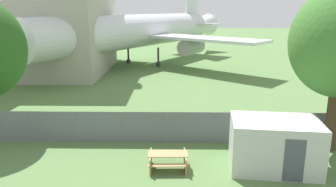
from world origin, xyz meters
name	(u,v)px	position (x,y,z in m)	size (l,w,h in m)	color
hangar_building	(5,13)	(-18.62, 31.71, 6.68)	(22.27, 14.11, 14.92)	#ADA899
perimeter_fence	(168,127)	(0.00, 10.99, 0.87)	(56.07, 0.07, 1.74)	slate
airplane	(137,31)	(-4.30, 35.63, 4.37)	(29.54, 36.38, 12.54)	silver
portable_cabin	(274,144)	(4.91, 8.11, 1.15)	(4.14, 2.98, 2.31)	silver
picnic_bench_near_cabin	(168,159)	(0.08, 7.94, 0.48)	(1.82, 1.45, 0.76)	tan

